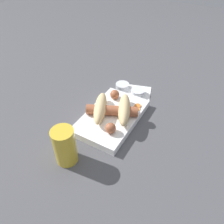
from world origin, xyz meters
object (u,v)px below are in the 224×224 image
Objects in this scene: sausage at (113,110)px; drink_glass at (65,146)px; bread_roll at (112,108)px; food_tray at (112,117)px; condiment_cup_near at (138,93)px; condiment_cup_far at (122,87)px.

drink_glass is at bearing 171.99° from sausage.
bread_roll is 1.64× the size of drink_glass.
food_tray is 1.40× the size of bread_roll.
food_tray is 1.40× the size of sausage.
sausage reaches higher than condiment_cup_near.
food_tray is 0.21m from drink_glass.
drink_glass reaches higher than bread_roll.
drink_glass is at bearing -176.08° from condiment_cup_far.
condiment_cup_near is 1.00× the size of condiment_cup_far.
drink_glass is (-0.38, -0.03, 0.05)m from condiment_cup_far.
bread_roll is 0.19m from condiment_cup_far.
bread_roll is at bearing -7.81° from drink_glass.
bread_roll is at bearing 149.33° from sausage.
drink_glass reaches higher than food_tray.
condiment_cup_near is at bearing -95.24° from condiment_cup_far.
sausage is 0.19m from condiment_cup_far.
sausage reaches higher than condiment_cup_far.
condiment_cup_far is at bearing 17.57° from sausage.
condiment_cup_near is 0.07m from condiment_cup_far.
condiment_cup_near is at bearing -5.24° from food_tray.
drink_glass is at bearing 172.01° from food_tray.
food_tray is 2.29× the size of drink_glass.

